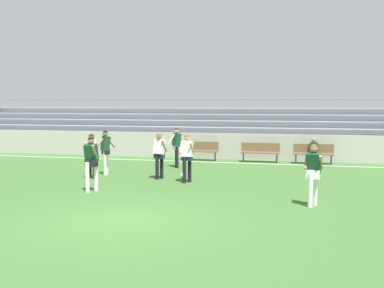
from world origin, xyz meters
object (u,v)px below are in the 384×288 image
soccer_ball (184,176)px  player_white_challenging (159,152)px  bench_centre_sideline (313,152)px  player_dark_overlapping (177,144)px  player_dark_dropping_back (106,148)px  bench_far_right (260,151)px  player_dark_deep_cover (91,159)px  player_dark_trailing_run (313,169)px  player_white_wide_left (187,154)px  bench_near_bin (200,149)px  player_white_pressing_high (92,152)px  bleacher_stand (173,129)px  spectator_seated (314,149)px

soccer_ball → player_white_challenging: bearing=-163.5°
bench_centre_sideline → player_dark_overlapping: (-5.73, -2.68, 0.48)m
bench_centre_sideline → player_dark_dropping_back: bearing=-145.7°
bench_far_right → player_dark_overlapping: bearing=-141.0°
player_white_challenging → soccer_ball: 1.26m
player_dark_deep_cover → player_dark_trailing_run: 6.72m
bench_centre_sideline → player_white_wide_left: (-4.33, -6.29, 0.47)m
player_white_wide_left → player_dark_overlapping: 3.87m
player_dark_overlapping → bench_near_bin: bearing=81.7°
bench_far_right → player_white_wide_left: (-1.91, -6.29, 0.47)m
bench_far_right → soccer_ball: size_ratio=8.18×
player_dark_dropping_back → bench_near_bin: bearing=65.0°
player_dark_dropping_back → player_white_pressing_high: player_dark_dropping_back is taller
bleacher_stand → player_white_challenging: bearing=-76.6°
spectator_seated → soccer_ball: (-4.66, -5.42, -0.59)m
spectator_seated → player_dark_trailing_run: bearing=-90.7°
bench_centre_sideline → player_dark_overlapping: bearing=-154.9°
bench_near_bin → player_dark_trailing_run: player_dark_trailing_run is taller
player_white_wide_left → player_dark_overlapping: (-1.40, 3.61, 0.01)m
bench_near_bin → player_white_challenging: (-0.16, -5.78, 0.46)m
player_dark_dropping_back → player_white_challenging: bearing=-11.0°
bleacher_stand → bench_centre_sideline: bleacher_stand is taller
spectator_seated → player_dark_overlapping: 6.29m
player_white_wide_left → player_white_pressing_high: player_white_wide_left is taller
player_white_challenging → bleacher_stand: bearing=103.4°
player_white_wide_left → player_dark_trailing_run: (4.22, -2.80, -0.01)m
bench_centre_sideline → player_dark_deep_cover: 10.99m
bleacher_stand → player_dark_dropping_back: size_ratio=14.69×
bleacher_stand → soccer_ball: 9.72m
bench_centre_sideline → player_white_wide_left: bearing=-124.5°
player_dark_dropping_back → spectator_seated: bearing=33.7°
bleacher_stand → player_dark_trailing_run: bearing=-59.0°
bleacher_stand → bench_near_bin: bleacher_stand is taller
player_dark_dropping_back → player_dark_deep_cover: size_ratio=1.00×
player_dark_trailing_run → player_dark_overlapping: 8.53m
player_white_challenging → bench_far_right: bearing=61.9°
player_dark_dropping_back → player_dark_trailing_run: player_dark_dropping_back is taller
bench_near_bin → spectator_seated: spectator_seated is taller
bench_near_bin → player_dark_dropping_back: player_dark_dropping_back is taller
bench_centre_sideline → soccer_ball: bench_centre_sideline is taller
player_dark_trailing_run → bench_far_right: bearing=104.3°
bench_near_bin → player_dark_trailing_run: (5.23, -9.09, 0.45)m
bench_far_right → spectator_seated: 2.43m
bench_near_bin → spectator_seated: 5.34m
player_white_wide_left → player_white_pressing_high: size_ratio=1.03×
player_dark_dropping_back → soccer_ball: player_dark_dropping_back is taller
player_white_wide_left → player_dark_deep_cover: bearing=-136.9°
bench_centre_sideline → player_white_pressing_high: player_white_pressing_high is taller
bleacher_stand → soccer_ball: size_ratio=115.28×
player_dark_trailing_run → player_white_wide_left: bearing=146.4°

